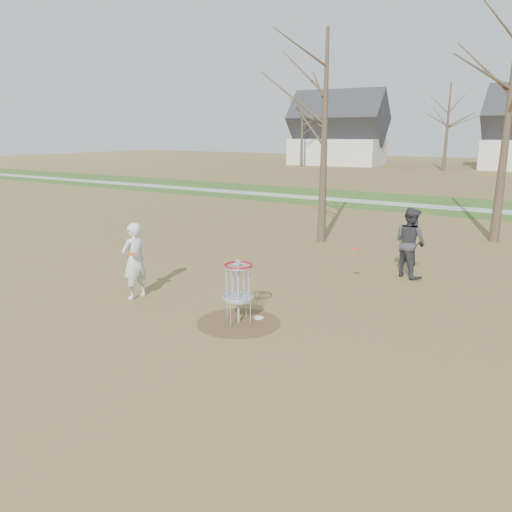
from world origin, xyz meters
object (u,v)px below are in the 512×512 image
(disc_grounded, at_px, (259,318))
(disc_golf_basket, at_px, (238,282))
(player_throwing, at_px, (410,242))
(player_standing, at_px, (134,261))

(disc_grounded, relative_size, disc_golf_basket, 0.16)
(player_throwing, bearing_deg, disc_grounded, 100.41)
(disc_grounded, distance_m, disc_golf_basket, 1.02)
(player_throwing, xyz_separation_m, disc_golf_basket, (-2.08, -5.52, -0.07))
(disc_golf_basket, bearing_deg, disc_grounded, 61.50)
(disc_grounded, bearing_deg, disc_golf_basket, -118.50)
(player_standing, height_order, disc_grounded, player_standing)
(player_standing, distance_m, disc_golf_basket, 3.09)
(player_standing, height_order, disc_golf_basket, player_standing)
(player_standing, distance_m, disc_grounded, 3.47)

